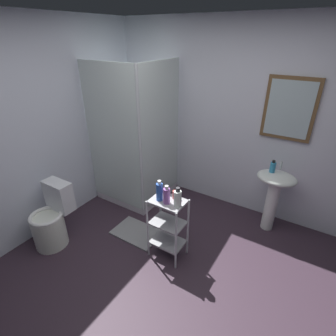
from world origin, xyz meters
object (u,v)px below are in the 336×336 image
pedestal_sink (274,190)px  storage_cart (168,224)px  conditioner_bottle_purple (167,195)px  rinse_cup (176,195)px  lotion_bottle_white (178,198)px  shampoo_bottle_blue (160,191)px  shower_stall (138,170)px  bath_mat (137,232)px  hand_soap_bottle (273,167)px  toilet (52,221)px

pedestal_sink → storage_cart: size_ratio=1.09×
conditioner_bottle_purple → rinse_cup: conditioner_bottle_purple is taller
storage_cart → lotion_bottle_white: lotion_bottle_white is taller
pedestal_sink → shampoo_bottle_blue: (-0.93, -1.12, 0.26)m
shower_stall → conditioner_bottle_purple: bearing=-38.2°
lotion_bottle_white → conditioner_bottle_purple: lotion_bottle_white is taller
lotion_bottle_white → bath_mat: bearing=170.4°
storage_cart → conditioner_bottle_purple: (0.01, -0.04, 0.39)m
shower_stall → pedestal_sink: 1.90m
storage_cart → hand_soap_bottle: (0.78, 1.08, 0.44)m
hand_soap_bottle → shampoo_bottle_blue: size_ratio=0.66×
shower_stall → storage_cart: shower_stall is taller
shower_stall → lotion_bottle_white: size_ratio=9.30×
toilet → lotion_bottle_white: bearing=20.7°
lotion_bottle_white → rinse_cup: 0.15m
toilet → storage_cart: toilet is taller
conditioner_bottle_purple → bath_mat: (-0.53, 0.12, -0.82)m
pedestal_sink → storage_cart: pedestal_sink is taller
toilet → bath_mat: toilet is taller
hand_soap_bottle → rinse_cup: (-0.74, -1.00, -0.09)m
conditioner_bottle_purple → rinse_cup: 0.13m
storage_cart → shampoo_bottle_blue: shampoo_bottle_blue is taller
shower_stall → toilet: size_ratio=2.63×
rinse_cup → storage_cart: bearing=-119.2°
hand_soap_bottle → shampoo_bottle_blue: 1.41m
pedestal_sink → hand_soap_bottle: bearing=-176.4°
conditioner_bottle_purple → pedestal_sink: bearing=53.3°
shampoo_bottle_blue → bath_mat: (-0.44, 0.11, -0.83)m
storage_cart → bath_mat: (-0.52, 0.08, -0.43)m
hand_soap_bottle → lotion_bottle_white: bearing=-120.3°
hand_soap_bottle → conditioner_bottle_purple: (-0.77, -1.12, -0.05)m
toilet → storage_cart: 1.39m
pedestal_sink → storage_cart: (-0.85, -1.09, -0.14)m
toilet → rinse_cup: 1.54m
bath_mat → rinse_cup: bearing=-0.0°
hand_soap_bottle → rinse_cup: bearing=-126.3°
shampoo_bottle_blue → lotion_bottle_white: bearing=0.6°
shampoo_bottle_blue → bath_mat: 0.95m
conditioner_bottle_purple → bath_mat: size_ratio=0.34×
conditioner_bottle_purple → toilet: bearing=-158.0°
shower_stall → shampoo_bottle_blue: (0.94, -0.80, 0.38)m
shampoo_bottle_blue → rinse_cup: 0.18m
pedestal_sink → bath_mat: size_ratio=1.35×
shampoo_bottle_blue → shower_stall: bearing=139.4°
shampoo_bottle_blue → hand_soap_bottle: bearing=52.2°
hand_soap_bottle → bath_mat: size_ratio=0.25×
storage_cart → conditioner_bottle_purple: bearing=-75.2°
bath_mat → lotion_bottle_white: bearing=-9.6°
lotion_bottle_white → rinse_cup: lotion_bottle_white is taller
storage_cart → rinse_cup: size_ratio=8.42×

